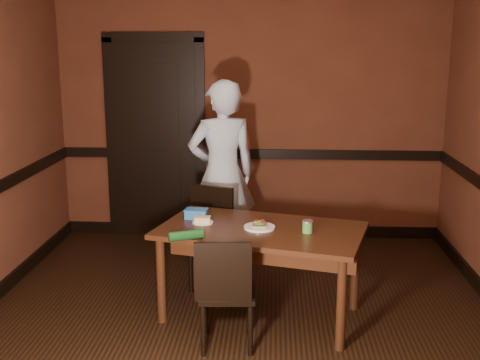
# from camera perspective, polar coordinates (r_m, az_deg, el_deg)

# --- Properties ---
(floor) EXTENTS (4.00, 4.50, 0.01)m
(floor) POSITION_cam_1_polar(r_m,az_deg,el_deg) (4.50, -0.26, -14.16)
(floor) COLOR black
(floor) RESTS_ON ground
(wall_back) EXTENTS (4.00, 0.02, 2.70)m
(wall_back) POSITION_cam_1_polar(r_m,az_deg,el_deg) (6.30, 1.00, 6.54)
(wall_back) COLOR #562A1A
(wall_back) RESTS_ON ground
(wall_front) EXTENTS (4.00, 0.02, 2.70)m
(wall_front) POSITION_cam_1_polar(r_m,az_deg,el_deg) (1.90, -4.56, -8.75)
(wall_front) COLOR #562A1A
(wall_front) RESTS_ON ground
(dado_back) EXTENTS (4.00, 0.03, 0.10)m
(dado_back) POSITION_cam_1_polar(r_m,az_deg,el_deg) (6.35, 0.98, 2.49)
(dado_back) COLOR black
(dado_back) RESTS_ON ground
(baseboard_back) EXTENTS (4.00, 0.03, 0.12)m
(baseboard_back) POSITION_cam_1_polar(r_m,az_deg,el_deg) (6.55, 0.95, -4.75)
(baseboard_back) COLOR black
(baseboard_back) RESTS_ON ground
(door) EXTENTS (1.05, 0.07, 2.20)m
(door) POSITION_cam_1_polar(r_m,az_deg,el_deg) (6.41, -8.01, 4.21)
(door) COLOR black
(door) RESTS_ON ground
(dining_table) EXTENTS (1.66, 1.20, 0.70)m
(dining_table) POSITION_cam_1_polar(r_m,az_deg,el_deg) (4.61, 1.96, -8.73)
(dining_table) COLOR #34190D
(dining_table) RESTS_ON floor
(chair_far) EXTENTS (0.51, 0.51, 0.85)m
(chair_far) POSITION_cam_1_polar(r_m,az_deg,el_deg) (5.09, -2.17, -5.69)
(chair_far) COLOR black
(chair_far) RESTS_ON floor
(chair_near) EXTENTS (0.40, 0.40, 0.80)m
(chair_near) POSITION_cam_1_polar(r_m,az_deg,el_deg) (4.17, -1.24, -10.42)
(chair_near) COLOR black
(chair_near) RESTS_ON floor
(person) EXTENTS (0.73, 0.59, 1.73)m
(person) POSITION_cam_1_polar(r_m,az_deg,el_deg) (5.53, -1.70, 0.56)
(person) COLOR silver
(person) RESTS_ON floor
(sandwich_plate) EXTENTS (0.23, 0.23, 0.06)m
(sandwich_plate) POSITION_cam_1_polar(r_m,az_deg,el_deg) (4.48, 1.86, -4.39)
(sandwich_plate) COLOR white
(sandwich_plate) RESTS_ON dining_table
(sauce_jar) EXTENTS (0.08, 0.08, 0.09)m
(sauce_jar) POSITION_cam_1_polar(r_m,az_deg,el_deg) (4.40, 6.42, -4.40)
(sauce_jar) COLOR #4D913B
(sauce_jar) RESTS_ON dining_table
(cheese_saucer) EXTENTS (0.16, 0.16, 0.05)m
(cheese_saucer) POSITION_cam_1_polar(r_m,az_deg,el_deg) (4.61, -3.55, -3.85)
(cheese_saucer) COLOR white
(cheese_saucer) RESTS_ON dining_table
(food_tub) EXTENTS (0.19, 0.14, 0.07)m
(food_tub) POSITION_cam_1_polar(r_m,az_deg,el_deg) (4.73, -4.16, -3.20)
(food_tub) COLOR #2D6CBC
(food_tub) RESTS_ON dining_table
(wrapped_veg) EXTENTS (0.25, 0.16, 0.07)m
(wrapped_veg) POSITION_cam_1_polar(r_m,az_deg,el_deg) (4.23, -5.17, -5.23)
(wrapped_veg) COLOR #133B16
(wrapped_veg) RESTS_ON dining_table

